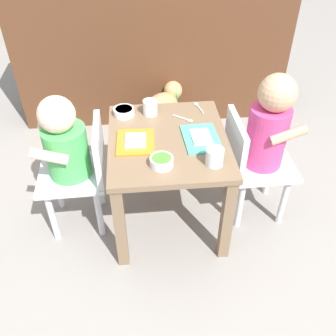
{
  "coord_description": "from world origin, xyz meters",
  "views": [
    {
      "loc": [
        -0.12,
        -1.25,
        1.34
      ],
      "look_at": [
        0.0,
        0.0,
        0.29
      ],
      "focal_mm": 40.38,
      "sensor_mm": 36.0,
      "label": 1
    }
  ],
  "objects_px": {
    "water_cup_right": "(150,108)",
    "spoon_by_left_tray": "(198,107)",
    "food_tray_left": "(135,142)",
    "spoon_by_right_tray": "(185,119)",
    "dog": "(161,111)",
    "food_tray_right": "(201,138)",
    "water_cup_left": "(215,158)",
    "dining_table": "(168,155)",
    "seated_child_left": "(69,149)",
    "seated_child_right": "(265,133)",
    "veggie_bowl_near": "(124,111)",
    "cereal_bowl_left_side": "(162,161)"
  },
  "relations": [
    {
      "from": "dining_table",
      "to": "seated_child_left",
      "type": "relative_size",
      "value": 0.86
    },
    {
      "from": "water_cup_left",
      "to": "veggie_bowl_near",
      "type": "xyz_separation_m",
      "value": [
        -0.33,
        0.37,
        -0.01
      ]
    },
    {
      "from": "water_cup_right",
      "to": "spoon_by_left_tray",
      "type": "bearing_deg",
      "value": 9.53
    },
    {
      "from": "seated_child_right",
      "to": "water_cup_left",
      "type": "xyz_separation_m",
      "value": [
        -0.25,
        -0.18,
        0.03
      ]
    },
    {
      "from": "food_tray_right",
      "to": "water_cup_right",
      "type": "xyz_separation_m",
      "value": [
        -0.19,
        0.21,
        0.02
      ]
    },
    {
      "from": "food_tray_right",
      "to": "water_cup_left",
      "type": "height_order",
      "value": "water_cup_left"
    },
    {
      "from": "seated_child_right",
      "to": "food_tray_right",
      "type": "relative_size",
      "value": 3.46
    },
    {
      "from": "food_tray_right",
      "to": "cereal_bowl_left_side",
      "type": "distance_m",
      "value": 0.23
    },
    {
      "from": "food_tray_right",
      "to": "water_cup_right",
      "type": "relative_size",
      "value": 3.11
    },
    {
      "from": "dog",
      "to": "water_cup_left",
      "type": "xyz_separation_m",
      "value": [
        0.14,
        -0.81,
        0.29
      ]
    },
    {
      "from": "food_tray_left",
      "to": "veggie_bowl_near",
      "type": "xyz_separation_m",
      "value": [
        -0.04,
        0.21,
        0.01
      ]
    },
    {
      "from": "food_tray_left",
      "to": "food_tray_right",
      "type": "bearing_deg",
      "value": 0.0
    },
    {
      "from": "water_cup_left",
      "to": "spoon_by_right_tray",
      "type": "bearing_deg",
      "value": 102.21
    },
    {
      "from": "cereal_bowl_left_side",
      "to": "dog",
      "type": "bearing_deg",
      "value": 85.76
    },
    {
      "from": "dining_table",
      "to": "food_tray_left",
      "type": "bearing_deg",
      "value": -172.11
    },
    {
      "from": "food_tray_left",
      "to": "water_cup_right",
      "type": "distance_m",
      "value": 0.22
    },
    {
      "from": "food_tray_left",
      "to": "spoon_by_left_tray",
      "type": "bearing_deg",
      "value": 40.28
    },
    {
      "from": "seated_child_right",
      "to": "cereal_bowl_left_side",
      "type": "xyz_separation_m",
      "value": [
        -0.44,
        -0.17,
        0.02
      ]
    },
    {
      "from": "food_tray_left",
      "to": "spoon_by_right_tray",
      "type": "distance_m",
      "value": 0.27
    },
    {
      "from": "food_tray_left",
      "to": "food_tray_right",
      "type": "relative_size",
      "value": 0.89
    },
    {
      "from": "dog",
      "to": "food_tray_right",
      "type": "height_order",
      "value": "food_tray_right"
    },
    {
      "from": "seated_child_right",
      "to": "spoon_by_left_tray",
      "type": "xyz_separation_m",
      "value": [
        -0.24,
        0.23,
        0.01
      ]
    },
    {
      "from": "food_tray_left",
      "to": "water_cup_right",
      "type": "relative_size",
      "value": 2.76
    },
    {
      "from": "veggie_bowl_near",
      "to": "water_cup_left",
      "type": "bearing_deg",
      "value": -48.59
    },
    {
      "from": "water_cup_left",
      "to": "water_cup_right",
      "type": "xyz_separation_m",
      "value": [
        -0.21,
        0.37,
        -0.0
      ]
    },
    {
      "from": "veggie_bowl_near",
      "to": "spoon_by_left_tray",
      "type": "xyz_separation_m",
      "value": [
        0.34,
        0.03,
        -0.01
      ]
    },
    {
      "from": "water_cup_right",
      "to": "veggie_bowl_near",
      "type": "height_order",
      "value": "water_cup_right"
    },
    {
      "from": "seated_child_left",
      "to": "spoon_by_left_tray",
      "type": "bearing_deg",
      "value": 21.27
    },
    {
      "from": "dog",
      "to": "food_tray_left",
      "type": "height_order",
      "value": "food_tray_left"
    },
    {
      "from": "dog",
      "to": "water_cup_right",
      "type": "distance_m",
      "value": 0.53
    },
    {
      "from": "water_cup_left",
      "to": "seated_child_left",
      "type": "bearing_deg",
      "value": 161.27
    },
    {
      "from": "food_tray_right",
      "to": "seated_child_left",
      "type": "bearing_deg",
      "value": 176.96
    },
    {
      "from": "water_cup_right",
      "to": "spoon_by_left_tray",
      "type": "xyz_separation_m",
      "value": [
        0.22,
        0.04,
        -0.03
      ]
    },
    {
      "from": "seated_child_left",
      "to": "spoon_by_right_tray",
      "type": "bearing_deg",
      "value": 13.99
    },
    {
      "from": "dining_table",
      "to": "spoon_by_left_tray",
      "type": "xyz_separation_m",
      "value": [
        0.16,
        0.23,
        0.09
      ]
    },
    {
      "from": "seated_child_left",
      "to": "veggie_bowl_near",
      "type": "xyz_separation_m",
      "value": [
        0.23,
        0.19,
        0.05
      ]
    },
    {
      "from": "water_cup_right",
      "to": "cereal_bowl_left_side",
      "type": "distance_m",
      "value": 0.36
    },
    {
      "from": "dining_table",
      "to": "dog",
      "type": "relative_size",
      "value": 1.35
    },
    {
      "from": "cereal_bowl_left_side",
      "to": "veggie_bowl_near",
      "type": "relative_size",
      "value": 0.96
    },
    {
      "from": "food_tray_right",
      "to": "water_cup_right",
      "type": "height_order",
      "value": "water_cup_right"
    },
    {
      "from": "food_tray_left",
      "to": "spoon_by_left_tray",
      "type": "height_order",
      "value": "food_tray_left"
    },
    {
      "from": "water_cup_left",
      "to": "water_cup_right",
      "type": "relative_size",
      "value": 1.02
    },
    {
      "from": "dining_table",
      "to": "seated_child_left",
      "type": "distance_m",
      "value": 0.41
    },
    {
      "from": "food_tray_left",
      "to": "spoon_by_right_tray",
      "type": "xyz_separation_m",
      "value": [
        0.22,
        0.15,
        -0.0
      ]
    },
    {
      "from": "food_tray_left",
      "to": "spoon_by_left_tray",
      "type": "xyz_separation_m",
      "value": [
        0.29,
        0.25,
        -0.0
      ]
    },
    {
      "from": "dining_table",
      "to": "food_tray_left",
      "type": "relative_size",
      "value": 3.08
    },
    {
      "from": "veggie_bowl_near",
      "to": "spoon_by_left_tray",
      "type": "distance_m",
      "value": 0.34
    },
    {
      "from": "seated_child_left",
      "to": "cereal_bowl_left_side",
      "type": "distance_m",
      "value": 0.41
    },
    {
      "from": "food_tray_left",
      "to": "water_cup_left",
      "type": "height_order",
      "value": "water_cup_left"
    },
    {
      "from": "seated_child_right",
      "to": "water_cup_left",
      "type": "distance_m",
      "value": 0.31
    }
  ]
}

